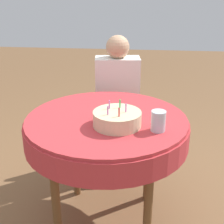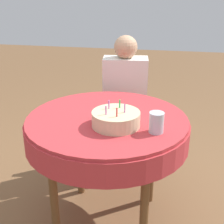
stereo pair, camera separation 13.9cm
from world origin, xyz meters
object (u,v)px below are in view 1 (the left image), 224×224
chair (117,111)px  birthday_cake (117,119)px  drinking_glass (158,121)px  person (117,94)px

chair → birthday_cake: (0.08, -0.89, 0.32)m
chair → birthday_cake: 0.95m
chair → drinking_glass: (0.31, -0.93, 0.34)m
person → drinking_glass: 0.90m
birthday_cake → drinking_glass: (0.23, -0.04, 0.01)m
chair → drinking_glass: chair is taller
birthday_cake → person: bearing=95.2°
chair → birthday_cake: chair is taller
chair → birthday_cake: bearing=-91.8°
person → birthday_cake: 0.82m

